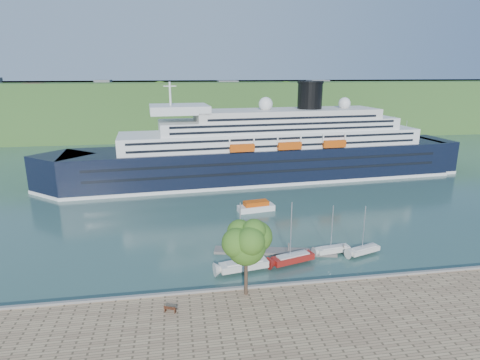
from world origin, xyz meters
TOP-DOWN VIEW (x-y plane):
  - ground at (0.00, 0.00)m, footprint 400.00×400.00m
  - far_hillside at (0.00, 145.00)m, footprint 400.00×50.00m
  - quay_coping at (0.00, -0.20)m, footprint 220.00×0.50m
  - cruise_ship at (9.18, 57.37)m, footprint 118.29×25.30m
  - park_bench at (-16.10, -4.06)m, footprint 1.63×1.13m
  - promenade_tree at (-6.48, -1.58)m, footprint 6.71×6.71m
  - floating_pontoon at (0.74, 11.73)m, footprint 19.98×6.72m
  - sailboat_white_near at (-5.42, 6.20)m, footprint 8.29×3.54m
  - sailboat_red at (2.47, 7.38)m, footprint 7.79×4.04m
  - sailboat_white_far at (9.95, 9.77)m, footprint 6.36×2.56m
  - tender_launch at (1.70, 32.21)m, footprint 8.20×3.89m
  - sailboat_extra at (14.83, 8.76)m, footprint 6.42×3.59m

SIDE VIEW (x-z plane):
  - ground at x=0.00m, z-range 0.00..0.00m
  - floating_pontoon at x=0.74m, z-range 0.00..0.44m
  - tender_launch at x=1.70m, z-range 0.00..2.18m
  - quay_coping at x=0.00m, z-range 1.00..1.30m
  - park_bench at x=-16.10m, z-range 1.00..1.97m
  - sailboat_white_far at x=9.95m, z-range 0.00..7.98m
  - sailboat_extra at x=14.83m, z-range 0.00..8.00m
  - sailboat_red at x=2.47m, z-range 0.00..9.69m
  - sailboat_white_near at x=-5.42m, z-range 0.00..10.37m
  - promenade_tree at x=-6.48m, z-range 1.00..12.11m
  - far_hillside at x=0.00m, z-range 0.00..24.00m
  - cruise_ship at x=9.18m, z-range 0.00..26.36m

